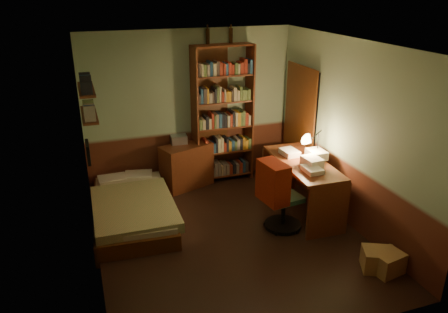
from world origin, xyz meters
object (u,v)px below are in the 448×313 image
object	(u,v)px
dresser	(187,166)
cardboard_box_a	(387,263)
mini_stereo	(179,139)
cardboard_box_b	(378,260)
office_chair	(284,197)
bookshelf	(223,115)
desk	(301,187)
desk_lamp	(318,136)
bed	(132,201)

from	to	relation	value
dresser	cardboard_box_a	world-z (taller)	dresser
mini_stereo	cardboard_box_b	distance (m)	3.66
office_chair	bookshelf	bearing A→B (deg)	90.00
bookshelf	office_chair	distance (m)	2.00
bookshelf	desk	xyz separation A→B (m)	(0.73, -1.52, -0.76)
mini_stereo	cardboard_box_b	world-z (taller)	mini_stereo
dresser	desk_lamp	distance (m)	2.28
cardboard_box_a	cardboard_box_b	world-z (taller)	same
bookshelf	desk	world-z (taller)	bookshelf
dresser	mini_stereo	xyz separation A→B (m)	(-0.09, 0.12, 0.44)
desk_lamp	cardboard_box_b	world-z (taller)	desk_lamp
dresser	desk_lamp	world-z (taller)	desk_lamp
desk	cardboard_box_b	world-z (taller)	desk
mini_stereo	desk	bearing A→B (deg)	-42.44
dresser	office_chair	bearing A→B (deg)	-80.78
bookshelf	cardboard_box_a	world-z (taller)	bookshelf
cardboard_box_a	bed	bearing A→B (deg)	139.81
bookshelf	desk_lamp	distance (m)	1.73
cardboard_box_a	mini_stereo	bearing A→B (deg)	118.53
mini_stereo	bookshelf	size ratio (longest dim) A/B	0.11
bed	cardboard_box_b	bearing A→B (deg)	-36.07
cardboard_box_a	desk_lamp	bearing A→B (deg)	89.11
cardboard_box_b	desk	bearing A→B (deg)	97.31
office_chair	cardboard_box_a	bearing A→B (deg)	-70.44
cardboard_box_a	dresser	bearing A→B (deg)	118.25
bed	cardboard_box_b	world-z (taller)	bed
bookshelf	bed	bearing A→B (deg)	-157.52
mini_stereo	office_chair	xyz separation A→B (m)	(1.04, -1.89, -0.35)
cardboard_box_b	bookshelf	bearing A→B (deg)	106.64
dresser	desk	size ratio (longest dim) A/B	0.55
office_chair	cardboard_box_b	bearing A→B (deg)	-71.25
desk_lamp	cardboard_box_a	world-z (taller)	desk_lamp
dresser	mini_stereo	distance (m)	0.47
bed	cardboard_box_b	distance (m)	3.46
bookshelf	cardboard_box_a	distance (m)	3.52
mini_stereo	cardboard_box_a	world-z (taller)	mini_stereo
cardboard_box_b	bed	bearing A→B (deg)	140.14
dresser	office_chair	world-z (taller)	office_chair
dresser	cardboard_box_b	world-z (taller)	dresser
office_chair	cardboard_box_b	distance (m)	1.48
desk	office_chair	distance (m)	0.56
dresser	bookshelf	world-z (taller)	bookshelf
mini_stereo	desk	xyz separation A→B (m)	(1.49, -1.56, -0.41)
mini_stereo	bed	bearing A→B (deg)	-131.17
mini_stereo	office_chair	distance (m)	2.18
bed	cardboard_box_a	size ratio (longest dim) A/B	5.67
mini_stereo	office_chair	bearing A→B (deg)	-57.27
mini_stereo	dresser	bearing A→B (deg)	-51.11
desk_lamp	office_chair	size ratio (longest dim) A/B	0.69
dresser	bookshelf	bearing A→B (deg)	-12.02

